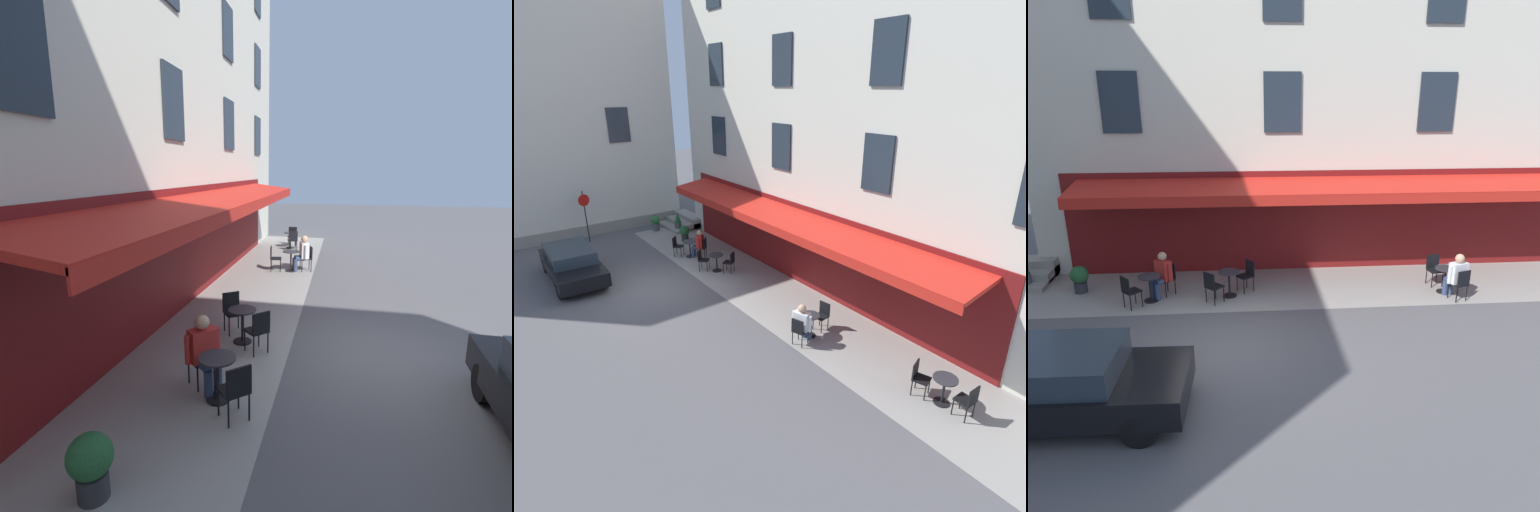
{
  "view_description": "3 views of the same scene",
  "coord_description": "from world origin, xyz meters",
  "views": [
    {
      "loc": [
        7.46,
        -0.86,
        3.64
      ],
      "look_at": [
        -2.06,
        -3.02,
        1.45
      ],
      "focal_mm": 27.0,
      "sensor_mm": 36.0,
      "label": 1
    },
    {
      "loc": [
        -14.65,
        5.26,
        7.36
      ],
      "look_at": [
        -2.65,
        -3.7,
        1.33
      ],
      "focal_mm": 29.79,
      "sensor_mm": 36.0,
      "label": 2
    },
    {
      "loc": [
        -0.55,
        9.54,
        5.45
      ],
      "look_at": [
        -1.59,
        -3.42,
        0.97
      ],
      "focal_mm": 33.14,
      "sensor_mm": 36.0,
      "label": 3
    }
  ],
  "objects": [
    {
      "name": "cafe_table_mid_terrace",
      "position": [
        2.16,
        -2.69,
        0.49
      ],
      "size": [
        0.6,
        0.6,
        0.75
      ],
      "color": "black",
      "rests_on": "ground_plane"
    },
    {
      "name": "seated_companion_in_white",
      "position": [
        -6.28,
        -2.24,
        0.71
      ],
      "size": [
        0.65,
        0.63,
        1.32
      ],
      "color": "navy",
      "rests_on": "ground_plane"
    },
    {
      "name": "cafe_table_near_entrance",
      "position": [
        0.0,
        -2.85,
        0.49
      ],
      "size": [
        0.6,
        0.6,
        0.75
      ],
      "color": "black",
      "rests_on": "ground_plane"
    },
    {
      "name": "cafe_building_facade",
      "position": [
        -4.0,
        -9.49,
        7.49
      ],
      "size": [
        20.0,
        10.7,
        15.0
      ],
      "color": "beige",
      "rests_on": "ground_plane"
    },
    {
      "name": "cafe_chair_black_corner_right",
      "position": [
        0.44,
        -2.4,
        0.55
      ],
      "size": [
        0.57,
        0.57,
        0.91
      ],
      "color": "black",
      "rests_on": "ground_plane"
    },
    {
      "name": "potted_plant_mid_terrace",
      "position": [
        6.03,
        -3.92,
        0.51
      ],
      "size": [
        0.36,
        0.36,
        1.04
      ],
      "color": "#4C4C51",
      "rests_on": "ground_plane"
    },
    {
      "name": "ground_plane",
      "position": [
        0.0,
        0.0,
        0.0
      ],
      "size": [
        70.0,
        70.0,
        0.0
      ],
      "primitive_type": "plane",
      "color": "#565456"
    },
    {
      "name": "cafe_chair_black_back_row",
      "position": [
        -9.83,
        -3.04,
        0.55
      ],
      "size": [
        0.5,
        0.5,
        0.91
      ],
      "color": "black",
      "rests_on": "ground_plane"
    },
    {
      "name": "sidewalk_cafe_terrace",
      "position": [
        -3.25,
        -3.4,
        0.0
      ],
      "size": [
        20.5,
        3.2,
        0.01
      ],
      "primitive_type": "cube",
      "color": "gray",
      "rests_on": "ground_plane"
    },
    {
      "name": "cafe_chair_black_near_door",
      "position": [
        2.62,
        -2.26,
        0.55
      ],
      "size": [
        0.57,
        0.57,
        0.91
      ],
      "color": "black",
      "rests_on": "ground_plane"
    },
    {
      "name": "potted_plant_under_sign",
      "position": [
        6.72,
        -2.94,
        0.48
      ],
      "size": [
        0.49,
        0.49,
        0.86
      ],
      "color": "#4C4C51",
      "rests_on": "ground_plane"
    },
    {
      "name": "seated_patron_in_red",
      "position": [
        1.88,
        -3.0,
        0.7
      ],
      "size": [
        0.62,
        0.63,
        1.3
      ],
      "color": "navy",
      "rests_on": "ground_plane"
    },
    {
      "name": "cafe_chair_black_under_awning",
      "position": [
        -6.35,
        -2.03,
        0.55
      ],
      "size": [
        0.5,
        0.5,
        0.91
      ],
      "color": "black",
      "rests_on": "ground_plane"
    },
    {
      "name": "cafe_chair_black_by_window",
      "position": [
        1.74,
        -3.16,
        0.55
      ],
      "size": [
        0.56,
        0.56,
        0.91
      ],
      "color": "black",
      "rests_on": "ground_plane"
    },
    {
      "name": "no_parking_sign",
      "position": [
        7.05,
        0.46,
        1.79
      ],
      "size": [
        0.19,
        0.57,
        2.6
      ],
      "color": "black",
      "rests_on": "ground_plane"
    },
    {
      "name": "potted_plant_entrance_left",
      "position": [
        4.29,
        -3.47,
        0.45
      ],
      "size": [
        0.51,
        0.51,
        0.8
      ],
      "color": "#2D2D33",
      "rests_on": "ground_plane"
    },
    {
      "name": "cafe_chair_black_facing_street",
      "position": [
        -11.07,
        -3.22,
        0.55
      ],
      "size": [
        0.41,
        0.41,
        0.91
      ],
      "color": "black",
      "rests_on": "ground_plane"
    },
    {
      "name": "back_alley_steps",
      "position": [
        6.6,
        -4.59,
        0.24
      ],
      "size": [
        2.4,
        1.75,
        0.6
      ],
      "color": "gray",
      "rests_on": "ground_plane"
    },
    {
      "name": "cafe_table_streetside",
      "position": [
        -10.43,
        -3.23,
        0.49
      ],
      "size": [
        0.6,
        0.6,
        0.75
      ],
      "color": "black",
      "rests_on": "ground_plane"
    },
    {
      "name": "parked_car_black",
      "position": [
        2.77,
        2.24,
        0.71
      ],
      "size": [
        4.34,
        1.9,
        1.33
      ],
      "color": "black",
      "rests_on": "ground_plane"
    },
    {
      "name": "cafe_chair_black_corner_left",
      "position": [
        -6.07,
        -3.26,
        0.55
      ],
      "size": [
        0.45,
        0.45,
        0.91
      ],
      "color": "black",
      "rests_on": "ground_plane"
    },
    {
      "name": "cafe_table_far_end",
      "position": [
        -6.16,
        -2.64,
        0.49
      ],
      "size": [
        0.6,
        0.6,
        0.75
      ],
      "color": "black",
      "rests_on": "ground_plane"
    },
    {
      "name": "cafe_chair_black_kerbside",
      "position": [
        -0.51,
        -3.22,
        0.55
      ],
      "size": [
        0.56,
        0.56,
        0.91
      ],
      "color": "black",
      "rests_on": "ground_plane"
    }
  ]
}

